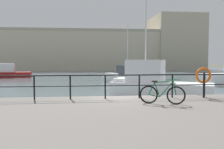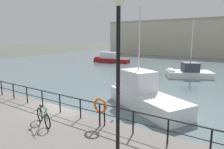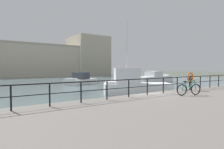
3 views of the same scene
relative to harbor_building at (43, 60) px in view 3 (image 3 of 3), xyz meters
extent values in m
plane|color=#4C5147|center=(-5.83, -54.08, -5.33)|extent=(240.00, 240.00, 0.00)
cube|color=slate|center=(-5.83, -23.88, -5.32)|extent=(80.00, 60.00, 0.01)
cube|color=#C1B79E|center=(-5.83, 0.02, -0.65)|extent=(56.67, 13.53, 9.36)
cube|color=#B2A891|center=(16.47, 0.02, 1.78)|extent=(12.06, 14.88, 14.21)
cube|color=#A49C86|center=(-5.83, -6.45, 4.39)|extent=(56.67, 0.60, 0.70)
cube|color=white|center=(9.37, -40.47, -4.73)|extent=(10.23, 4.52, 1.17)
cube|color=silver|center=(9.43, -40.46, -3.69)|extent=(3.41, 2.69, 0.93)
cube|color=white|center=(13.45, -39.63, -4.03)|extent=(1.53, 2.00, 0.24)
cube|color=white|center=(-2.35, -49.10, -4.77)|extent=(7.19, 5.36, 1.09)
cube|color=silver|center=(-3.34, -48.56, -3.44)|extent=(3.07, 2.80, 1.57)
cube|color=white|center=(-4.90, -47.73, -4.10)|extent=(1.52, 1.86, 0.24)
cylinder|color=silver|center=(-3.34, -48.56, -0.33)|extent=(0.10, 0.10, 4.65)
cube|color=white|center=(-2.50, -35.34, -4.91)|extent=(6.19, 5.08, 0.81)
cube|color=#333842|center=(-2.42, -35.30, -3.93)|extent=(2.71, 2.85, 1.15)
cube|color=white|center=(-4.54, -36.41, -4.39)|extent=(1.51, 2.08, 0.24)
cylinder|color=silver|center=(-2.42, -35.30, -0.72)|extent=(0.10, 0.10, 5.28)
cylinder|color=black|center=(-14.41, -54.83, -3.84)|extent=(0.07, 0.07, 1.05)
cylinder|color=black|center=(-12.87, -54.83, -3.84)|extent=(0.07, 0.07, 1.05)
cylinder|color=black|center=(-11.32, -54.83, -3.84)|extent=(0.07, 0.07, 1.05)
cylinder|color=black|center=(-9.78, -54.83, -3.84)|extent=(0.07, 0.07, 1.05)
cylinder|color=black|center=(-8.24, -54.83, -3.84)|extent=(0.07, 0.07, 1.05)
cylinder|color=black|center=(-6.69, -54.83, -3.84)|extent=(0.07, 0.07, 1.05)
cylinder|color=black|center=(-5.15, -54.83, -3.84)|extent=(0.07, 0.07, 1.05)
cylinder|color=black|center=(-3.60, -54.83, -3.84)|extent=(0.07, 0.07, 1.05)
cylinder|color=black|center=(-2.06, -54.83, -3.84)|extent=(0.07, 0.07, 1.05)
cylinder|color=black|center=(-0.52, -54.83, -3.84)|extent=(0.07, 0.07, 1.05)
cylinder|color=black|center=(1.03, -54.83, -3.84)|extent=(0.07, 0.07, 1.05)
cylinder|color=black|center=(2.57, -54.83, -3.84)|extent=(0.07, 0.07, 1.05)
cylinder|color=black|center=(-6.69, -54.83, -3.32)|extent=(21.61, 0.06, 0.06)
cylinder|color=black|center=(-6.69, -54.83, -3.79)|extent=(21.61, 0.04, 0.04)
torus|color=black|center=(-4.08, -56.57, -4.01)|extent=(0.70, 0.28, 0.72)
torus|color=black|center=(-5.07, -56.24, -4.01)|extent=(0.70, 0.28, 0.72)
cylinder|color=#146638|center=(-4.42, -56.46, -3.77)|extent=(0.53, 0.21, 0.66)
cylinder|color=#146638|center=(-4.76, -56.34, -3.80)|extent=(0.23, 0.11, 0.58)
cylinder|color=#146638|center=(-4.52, -56.43, -3.48)|extent=(0.70, 0.26, 0.11)
cylinder|color=#146638|center=(-4.87, -56.31, -4.05)|extent=(0.42, 0.17, 0.12)
cylinder|color=#146638|center=(-4.97, -56.28, -3.76)|extent=(0.26, 0.12, 0.51)
cylinder|color=#146638|center=(-4.13, -56.56, -3.73)|extent=(0.14, 0.08, 0.57)
cube|color=black|center=(-4.86, -56.31, -3.48)|extent=(0.24, 0.15, 0.05)
cylinder|color=#146638|center=(-4.18, -56.54, -3.40)|extent=(0.50, 0.19, 0.02)
cylinder|color=black|center=(-2.19, -55.04, -3.79)|extent=(0.08, 0.08, 1.15)
torus|color=orange|center=(-2.19, -54.98, -3.35)|extent=(0.75, 0.11, 0.75)
camera|label=1|loc=(-7.52, -65.72, -2.62)|focal=39.52mm
camera|label=2|loc=(3.23, -62.16, -0.16)|focal=31.99mm
camera|label=3|loc=(-15.14, -63.21, -2.61)|focal=29.18mm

